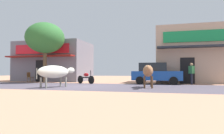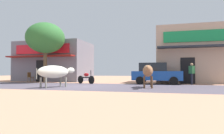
{
  "view_description": "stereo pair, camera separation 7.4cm",
  "coord_description": "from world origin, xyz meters",
  "px_view_note": "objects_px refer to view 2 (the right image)",
  "views": [
    {
      "loc": [
        5.44,
        -12.29,
        0.9
      ],
      "look_at": [
        1.89,
        1.21,
        1.28
      ],
      "focal_mm": 32.15,
      "sensor_mm": 36.0,
      "label": 1
    },
    {
      "loc": [
        5.52,
        -12.27,
        0.9
      ],
      "look_at": [
        1.89,
        1.21,
        1.28
      ],
      "focal_mm": 32.15,
      "sensor_mm": 36.0,
      "label": 2
    }
  ],
  "objects_px": {
    "roadside_tree": "(45,38)",
    "parked_hatchback_car": "(156,73)",
    "parked_motorcycle": "(86,78)",
    "pedestrian_by_shop": "(192,72)",
    "cow_far_dark": "(148,71)",
    "cafe_chair_near_tree": "(30,76)",
    "cow_near_brown": "(55,72)"
  },
  "relations": [
    {
      "from": "parked_hatchback_car",
      "to": "cow_near_brown",
      "type": "bearing_deg",
      "value": -137.91
    },
    {
      "from": "parked_motorcycle",
      "to": "pedestrian_by_shop",
      "type": "xyz_separation_m",
      "value": [
        8.15,
        0.77,
        0.47
      ]
    },
    {
      "from": "roadside_tree",
      "to": "parked_hatchback_car",
      "type": "xyz_separation_m",
      "value": [
        9.48,
        0.51,
        -3.08
      ]
    },
    {
      "from": "parked_hatchback_car",
      "to": "cow_near_brown",
      "type": "height_order",
      "value": "parked_hatchback_car"
    },
    {
      "from": "roadside_tree",
      "to": "parked_hatchback_car",
      "type": "bearing_deg",
      "value": 3.06
    },
    {
      "from": "cow_near_brown",
      "to": "pedestrian_by_shop",
      "type": "height_order",
      "value": "pedestrian_by_shop"
    },
    {
      "from": "cow_near_brown",
      "to": "parked_hatchback_car",
      "type": "bearing_deg",
      "value": 42.09
    },
    {
      "from": "roadside_tree",
      "to": "cafe_chair_near_tree",
      "type": "xyz_separation_m",
      "value": [
        -2.4,
        1.13,
        -3.41
      ]
    },
    {
      "from": "roadside_tree",
      "to": "parked_motorcycle",
      "type": "xyz_separation_m",
      "value": [
        3.95,
        -0.23,
        -3.45
      ]
    },
    {
      "from": "roadside_tree",
      "to": "cafe_chair_near_tree",
      "type": "bearing_deg",
      "value": 154.7
    },
    {
      "from": "cow_near_brown",
      "to": "cafe_chair_near_tree",
      "type": "relative_size",
      "value": 2.89
    },
    {
      "from": "cow_near_brown",
      "to": "cow_far_dark",
      "type": "bearing_deg",
      "value": 13.34
    },
    {
      "from": "parked_motorcycle",
      "to": "cow_far_dark",
      "type": "relative_size",
      "value": 0.7
    },
    {
      "from": "pedestrian_by_shop",
      "to": "cafe_chair_near_tree",
      "type": "height_order",
      "value": "pedestrian_by_shop"
    },
    {
      "from": "parked_motorcycle",
      "to": "cow_far_dark",
      "type": "distance_m",
      "value": 6.14
    },
    {
      "from": "parked_hatchback_car",
      "to": "pedestrian_by_shop",
      "type": "xyz_separation_m",
      "value": [
        2.62,
        0.03,
        0.1
      ]
    },
    {
      "from": "roadside_tree",
      "to": "cow_near_brown",
      "type": "distance_m",
      "value": 6.69
    },
    {
      "from": "cow_far_dark",
      "to": "cafe_chair_near_tree",
      "type": "height_order",
      "value": "cow_far_dark"
    },
    {
      "from": "parked_hatchback_car",
      "to": "cafe_chair_near_tree",
      "type": "height_order",
      "value": "parked_hatchback_car"
    },
    {
      "from": "parked_hatchback_car",
      "to": "roadside_tree",
      "type": "bearing_deg",
      "value": -176.94
    },
    {
      "from": "cow_near_brown",
      "to": "pedestrian_by_shop",
      "type": "distance_m",
      "value": 9.85
    },
    {
      "from": "roadside_tree",
      "to": "cafe_chair_near_tree",
      "type": "height_order",
      "value": "roadside_tree"
    },
    {
      "from": "cow_near_brown",
      "to": "cafe_chair_near_tree",
      "type": "distance_m",
      "value": 8.46
    },
    {
      "from": "cow_near_brown",
      "to": "pedestrian_by_shop",
      "type": "bearing_deg",
      "value": 31.97
    },
    {
      "from": "cafe_chair_near_tree",
      "to": "roadside_tree",
      "type": "bearing_deg",
      "value": -25.3
    },
    {
      "from": "roadside_tree",
      "to": "parked_motorcycle",
      "type": "distance_m",
      "value": 5.25
    },
    {
      "from": "parked_hatchback_car",
      "to": "cow_near_brown",
      "type": "relative_size",
      "value": 1.41
    },
    {
      "from": "cow_near_brown",
      "to": "cafe_chair_near_tree",
      "type": "xyz_separation_m",
      "value": [
        -6.14,
        5.81,
        -0.42
      ]
    },
    {
      "from": "cow_far_dark",
      "to": "parked_motorcycle",
      "type": "bearing_deg",
      "value": 149.01
    },
    {
      "from": "parked_hatchback_car",
      "to": "parked_motorcycle",
      "type": "bearing_deg",
      "value": -172.39
    },
    {
      "from": "roadside_tree",
      "to": "pedestrian_by_shop",
      "type": "distance_m",
      "value": 12.47
    },
    {
      "from": "cow_near_brown",
      "to": "cow_far_dark",
      "type": "height_order",
      "value": "cow_far_dark"
    }
  ]
}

